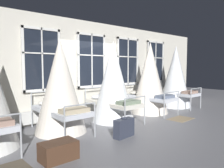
{
  "coord_description": "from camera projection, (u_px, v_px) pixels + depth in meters",
  "views": [
    {
      "loc": [
        -4.47,
        -4.95,
        1.69
      ],
      "look_at": [
        -0.01,
        0.06,
        1.14
      ],
      "focal_mm": 35.3,
      "sensor_mm": 36.0,
      "label": 1
    }
  ],
  "objects": [
    {
      "name": "ground",
      "position": [
        113.0,
        121.0,
        6.78
      ],
      "size": [
        23.17,
        23.17,
        0.0
      ],
      "primitive_type": "plane",
      "color": "slate"
    },
    {
      "name": "back_wall_with_windows",
      "position": [
        90.0,
        69.0,
        7.56
      ],
      "size": [
        12.58,
        0.1,
        3.18
      ],
      "primitive_type": "cube",
      "color": "beige",
      "rests_on": "ground"
    },
    {
      "name": "window_bank",
      "position": [
        92.0,
        82.0,
        7.51
      ],
      "size": [
        8.17,
        0.1,
        2.7
      ],
      "color": "black",
      "rests_on": "ground"
    },
    {
      "name": "cot_second",
      "position": [
        60.0,
        87.0,
        5.57
      ],
      "size": [
        1.32,
        1.89,
        2.4
      ],
      "rotation": [
        0.0,
        0.0,
        1.56
      ],
      "color": "#9EA3A8",
      "rests_on": "ground"
    },
    {
      "name": "cot_third",
      "position": [
        113.0,
        83.0,
        6.71
      ],
      "size": [
        1.32,
        1.89,
        2.42
      ],
      "rotation": [
        0.0,
        0.0,
        1.56
      ],
      "color": "#9EA3A8",
      "rests_on": "ground"
    },
    {
      "name": "cot_fourth",
      "position": [
        150.0,
        79.0,
        7.89
      ],
      "size": [
        1.32,
        1.88,
        2.54
      ],
      "rotation": [
        0.0,
        0.0,
        1.56
      ],
      "color": "#9EA3A8",
      "rests_on": "ground"
    },
    {
      "name": "cot_fifth",
      "position": [
        175.0,
        77.0,
        9.11
      ],
      "size": [
        1.32,
        1.89,
        2.53
      ],
      "rotation": [
        0.0,
        0.0,
        1.58
      ],
      "color": "#9EA3A8",
      "rests_on": "ground"
    },
    {
      "name": "rug_fourth",
      "position": [
        181.0,
        119.0,
        7.01
      ],
      "size": [
        0.82,
        0.58,
        0.01
      ],
      "primitive_type": "cube",
      "rotation": [
        0.0,
        0.0,
        0.03
      ],
      "color": "#8E7A5B",
      "rests_on": "ground"
    },
    {
      "name": "suitcase_dark",
      "position": [
        124.0,
        128.0,
        5.22
      ],
      "size": [
        0.58,
        0.27,
        0.47
      ],
      "rotation": [
        0.0,
        0.0,
        0.11
      ],
      "color": "#2D3342",
      "rests_on": "ground"
    },
    {
      "name": "travel_trunk",
      "position": [
        59.0,
        151.0,
        3.95
      ],
      "size": [
        0.64,
        0.4,
        0.34
      ],
      "primitive_type": "cube",
      "rotation": [
        0.0,
        0.0,
        -0.0
      ],
      "color": "#472D1E",
      "rests_on": "ground"
    }
  ]
}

